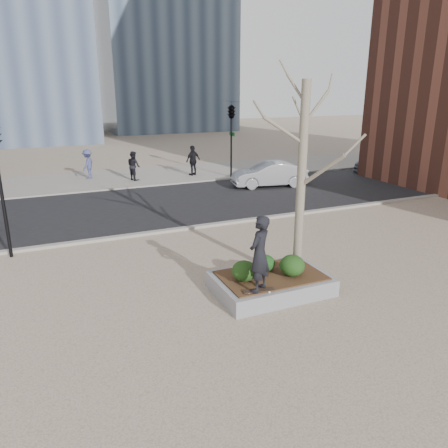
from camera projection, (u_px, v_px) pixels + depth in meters
name	position (u px, v px, depth m)	size (l,w,h in m)	color
ground	(237.00, 298.00, 11.45)	(120.00, 120.00, 0.00)	tan
street	(145.00, 206.00, 20.18)	(60.00, 8.00, 0.02)	black
far_sidewalk	(117.00, 178.00, 26.29)	(60.00, 6.00, 0.02)	gray
planter	(271.00, 284.00, 11.76)	(3.00, 2.00, 0.45)	gray
planter_mulch	(271.00, 275.00, 11.69)	(2.70, 1.70, 0.04)	#382314
sycamore_tree	(303.00, 147.00, 11.33)	(2.80, 2.80, 6.60)	gray
shrub_left	(244.00, 271.00, 11.24)	(0.64, 0.64, 0.54)	#193C13
shrub_middle	(265.00, 263.00, 11.86)	(0.54, 0.54, 0.46)	#143912
shrub_right	(292.00, 266.00, 11.55)	(0.67, 0.67, 0.57)	#113711
skateboard	(258.00, 291.00, 10.74)	(0.78, 0.20, 0.07)	black
skateboarder	(259.00, 254.00, 10.44)	(0.69, 0.46, 1.90)	black
car_silver	(269.00, 174.00, 23.96)	(1.43, 4.09, 1.35)	#9C9EA4
car_third	(382.00, 162.00, 28.27)	(1.65, 4.06, 1.18)	slate
pedestrian_a	(134.00, 166.00, 25.52)	(0.82, 0.64, 1.69)	black
pedestrian_b	(88.00, 164.00, 25.93)	(1.12, 0.64, 1.73)	#3D416E
pedestrian_c	(193.00, 160.00, 26.90)	(1.08, 0.45, 1.84)	black
traffic_light_near	(1.00, 189.00, 13.55)	(0.60, 2.48, 4.50)	black
traffic_light_far	(231.00, 140.00, 26.01)	(0.60, 2.48, 4.50)	black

